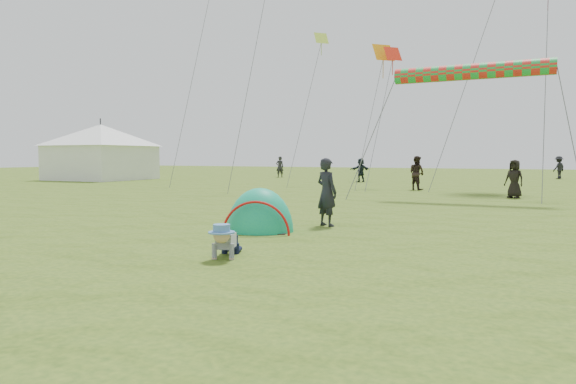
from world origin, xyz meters
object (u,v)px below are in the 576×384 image
at_px(event_marquee, 101,150).
at_px(standing_adult, 327,192).
at_px(crawling_toddler, 225,240).
at_px(popup_tent, 260,231).

bearing_deg(event_marquee, standing_adult, -35.06).
bearing_deg(standing_adult, crawling_toddler, 113.56).
bearing_deg(crawling_toddler, standing_adult, 70.15).
distance_m(popup_tent, event_marquee, 30.33).
relative_size(crawling_toddler, standing_adult, 0.48).
height_order(standing_adult, event_marquee, event_marquee).
bearing_deg(crawling_toddler, popup_tent, 89.34).
relative_size(popup_tent, event_marquee, 0.32).
bearing_deg(popup_tent, standing_adult, 35.28).
distance_m(crawling_toddler, event_marquee, 32.99).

